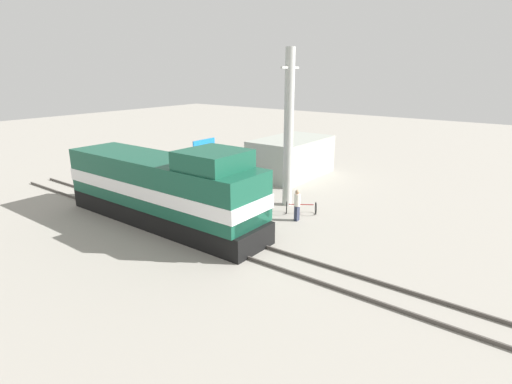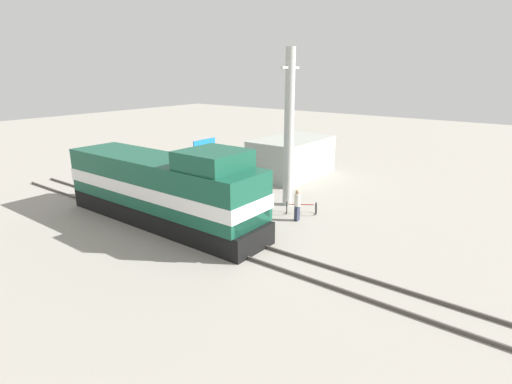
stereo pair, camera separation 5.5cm
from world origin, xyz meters
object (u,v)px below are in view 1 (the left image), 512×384
(bicycle, at_px, (301,208))
(locomotive, at_px, (165,190))
(person_bystander, at_px, (297,204))
(utility_pole, at_px, (289,130))
(billboard_sign, at_px, (204,153))
(vendor_umbrella, at_px, (241,179))

(bicycle, bearing_deg, locomotive, -74.26)
(person_bystander, bearing_deg, utility_pole, 44.14)
(locomotive, relative_size, billboard_sign, 3.68)
(locomotive, relative_size, bicycle, 7.00)
(billboard_sign, xyz_separation_m, bicycle, (-0.33, -8.14, -2.27))
(locomotive, relative_size, utility_pole, 1.40)
(locomotive, distance_m, bicycle, 7.94)
(locomotive, bearing_deg, bicycle, -40.91)
(utility_pole, distance_m, bicycle, 4.77)
(vendor_umbrella, xyz_separation_m, billboard_sign, (2.40, 5.23, 0.54))
(utility_pole, height_order, person_bystander, utility_pole)
(billboard_sign, bearing_deg, bicycle, -92.32)
(locomotive, bearing_deg, person_bystander, -48.83)
(utility_pole, xyz_separation_m, billboard_sign, (-0.61, 6.54, -2.12))
(vendor_umbrella, bearing_deg, locomotive, 150.26)
(utility_pole, distance_m, billboard_sign, 6.90)
(locomotive, height_order, person_bystander, locomotive)
(utility_pole, height_order, vendor_umbrella, utility_pole)
(person_bystander, bearing_deg, billboard_sign, 80.49)
(locomotive, bearing_deg, billboard_sign, 26.21)
(person_bystander, distance_m, bicycle, 1.31)
(vendor_umbrella, bearing_deg, billboard_sign, 65.37)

